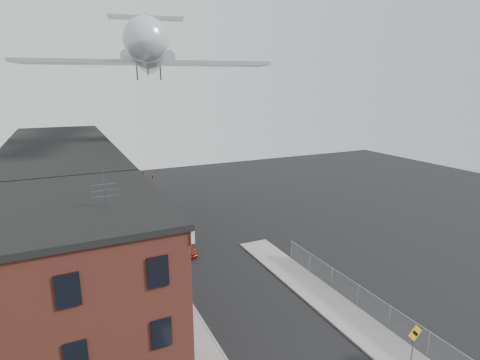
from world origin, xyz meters
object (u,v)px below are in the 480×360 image
(car_near, at_px, (185,247))
(airplane, at_px, (148,54))
(car_mid, at_px, (157,234))
(car_far, at_px, (146,205))
(utility_pole, at_px, (147,220))
(warning_sign, at_px, (414,339))
(street_tree, at_px, (132,202))

(car_near, bearing_deg, airplane, 91.92)
(car_mid, relative_size, car_far, 0.87)
(car_far, bearing_deg, utility_pole, -96.36)
(car_far, height_order, airplane, airplane)
(car_near, xyz_separation_m, airplane, (-0.84, 7.84, 18.74))
(car_mid, bearing_deg, utility_pole, -113.98)
(warning_sign, bearing_deg, car_mid, 109.95)
(street_tree, bearing_deg, airplane, -10.90)
(car_mid, xyz_separation_m, car_far, (1.14, 10.70, 0.01))
(warning_sign, relative_size, street_tree, 0.54)
(car_mid, distance_m, airplane, 19.05)
(car_near, xyz_separation_m, car_far, (-0.57, 15.20, 0.02))
(utility_pole, height_order, car_mid, utility_pole)
(utility_pole, xyz_separation_m, airplane, (2.96, 9.42, 14.73))
(car_mid, height_order, car_far, car_far)
(street_tree, bearing_deg, car_far, 67.02)
(street_tree, distance_m, car_near, 9.46)
(warning_sign, relative_size, utility_pole, 0.31)
(warning_sign, bearing_deg, airplane, 106.15)
(street_tree, bearing_deg, warning_sign, -69.42)
(utility_pole, xyz_separation_m, car_mid, (2.09, 6.07, -4.00))
(utility_pole, distance_m, car_near, 5.75)
(car_near, bearing_deg, car_far, 87.97)
(car_far, bearing_deg, car_near, -83.31)
(car_mid, bearing_deg, warning_sign, -75.05)
(utility_pole, relative_size, car_mid, 2.21)
(street_tree, bearing_deg, utility_pole, -91.89)
(airplane, bearing_deg, car_near, -83.91)
(street_tree, xyz_separation_m, car_mid, (1.76, -3.85, -2.78))
(street_tree, distance_m, car_far, 7.94)
(utility_pole, height_order, street_tree, utility_pole)
(warning_sign, height_order, airplane, airplane)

